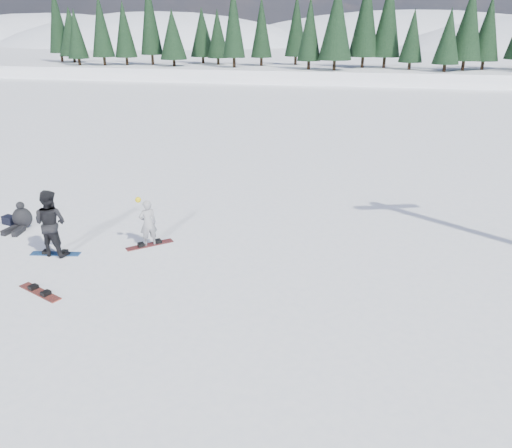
{
  "coord_description": "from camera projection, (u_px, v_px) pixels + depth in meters",
  "views": [
    {
      "loc": [
        5.75,
        -11.68,
        6.49
      ],
      "look_at": [
        2.91,
        1.51,
        1.1
      ],
      "focal_mm": 35.0,
      "sensor_mm": 36.0,
      "label": 1
    }
  ],
  "objects": [
    {
      "name": "snowboard_loose_b",
      "position": [
        40.0,
        292.0,
        12.99
      ],
      "size": [
        1.49,
        0.85,
        0.03
      ],
      "primitive_type": "cube",
      "rotation": [
        0.0,
        0.0,
        -0.41
      ],
      "color": "maroon",
      "rests_on": "ground"
    },
    {
      "name": "ground",
      "position": [
        144.0,
        271.0,
        14.13
      ],
      "size": [
        420.0,
        420.0,
        0.0
      ],
      "primitive_type": "plane",
      "color": "white",
      "rests_on": "ground"
    },
    {
      "name": "snowboarder_man",
      "position": [
        50.0,
        223.0,
        14.81
      ],
      "size": [
        1.05,
        0.84,
        2.05
      ],
      "primitive_type": "imported",
      "rotation": [
        0.0,
        0.0,
        3.07
      ],
      "color": "black",
      "rests_on": "ground"
    },
    {
      "name": "snowboard_woman",
      "position": [
        150.0,
        245.0,
        15.8
      ],
      "size": [
        1.3,
        1.21,
        0.03
      ],
      "primitive_type": "cube",
      "rotation": [
        0.0,
        0.0,
        0.73
      ],
      "color": "maroon",
      "rests_on": "ground"
    },
    {
      "name": "seated_rider",
      "position": [
        21.0,
        218.0,
        16.98
      ],
      "size": [
        0.68,
        1.12,
        0.95
      ],
      "rotation": [
        0.0,
        0.0,
        0.01
      ],
      "color": "black",
      "rests_on": "ground"
    },
    {
      "name": "gear_bag",
      "position": [
        9.0,
        220.0,
        17.44
      ],
      "size": [
        0.51,
        0.4,
        0.3
      ],
      "primitive_type": "cube",
      "rotation": [
        0.0,
        0.0,
        -0.24
      ],
      "color": "black",
      "rests_on": "ground"
    },
    {
      "name": "alpine_backdrop",
      "position": [
        321.0,
        82.0,
        193.33
      ],
      "size": [
        412.5,
        227.0,
        53.2
      ],
      "color": "white",
      "rests_on": "ground"
    },
    {
      "name": "snowboard_man",
      "position": [
        56.0,
        254.0,
        15.18
      ],
      "size": [
        1.53,
        0.52,
        0.03
      ],
      "primitive_type": "cube",
      "rotation": [
        0.0,
        0.0,
        0.17
      ],
      "color": "#1C529E",
      "rests_on": "ground"
    },
    {
      "name": "snowboarder_woman",
      "position": [
        148.0,
        223.0,
        15.52
      ],
      "size": [
        0.65,
        0.62,
        1.64
      ],
      "rotation": [
        0.0,
        0.0,
        3.83
      ],
      "color": "#939398",
      "rests_on": "ground"
    }
  ]
}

